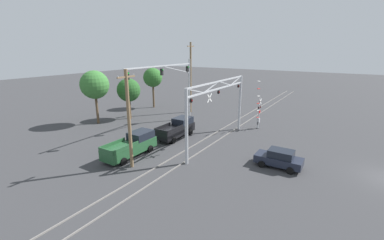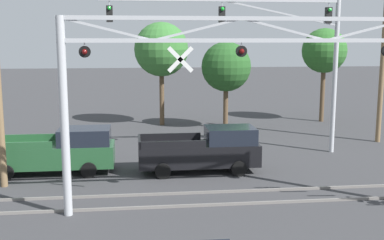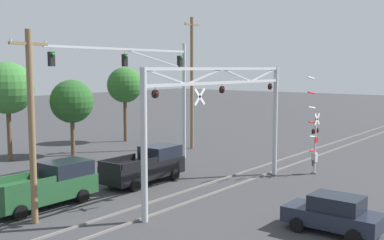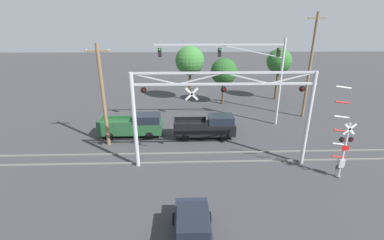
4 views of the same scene
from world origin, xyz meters
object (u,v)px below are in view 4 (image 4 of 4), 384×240
sedan_waiting (193,228)px  background_tree_far_right_verge (224,72)px  utility_pole_right (310,66)px  traffic_signal_span (252,66)px  pickup_truck_lead (207,127)px  background_tree_beyond_span (190,61)px  background_tree_far_left_verge (279,61)px  pickup_truck_following (134,125)px  utility_pole_left (103,95)px  crossing_signal_mast (343,149)px  crossing_gantry (223,106)px

sedan_waiting → background_tree_far_right_verge: bearing=78.2°
sedan_waiting → utility_pole_right: utility_pole_right is taller
utility_pole_right → background_tree_far_right_verge: (-8.04, 5.24, -1.39)m
traffic_signal_span → pickup_truck_lead: bearing=-146.0°
background_tree_beyond_span → background_tree_far_left_verge: background_tree_beyond_span is taller
pickup_truck_following → sedan_waiting: 13.29m
pickup_truck_following → utility_pole_left: utility_pole_left is taller
background_tree_far_right_verge → pickup_truck_following: bearing=-133.9°
crossing_signal_mast → pickup_truck_following: (-14.51, 7.34, -1.06)m
crossing_signal_mast → sedan_waiting: bearing=-152.5°
traffic_signal_span → pickup_truck_lead: (-4.41, -2.98, -4.83)m
crossing_signal_mast → traffic_signal_span: size_ratio=0.51×
pickup_truck_following → background_tree_far_left_verge: size_ratio=0.83×
traffic_signal_span → pickup_truck_following: size_ratio=2.17×
utility_pole_left → background_tree_beyond_span: 15.30m
traffic_signal_span → utility_pole_left: bearing=-161.6°
crossing_gantry → pickup_truck_lead: 5.95m
background_tree_far_left_verge → pickup_truck_lead: bearing=-130.2°
traffic_signal_span → background_tree_far_left_verge: 11.09m
traffic_signal_span → background_tree_far_left_verge: size_ratio=1.80×
utility_pole_left → utility_pole_right: (19.38, 6.40, 1.24)m
crossing_signal_mast → sedan_waiting: size_ratio=1.59×
pickup_truck_lead → background_tree_beyond_span: bearing=95.7°
crossing_signal_mast → traffic_signal_span: 11.09m
pickup_truck_following → background_tree_far_right_verge: background_tree_far_right_verge is taller
traffic_signal_span → background_tree_far_right_verge: 7.73m
pickup_truck_lead → pickup_truck_following: same height
crossing_signal_mast → utility_pole_right: (3.00, 11.95, 3.45)m
crossing_gantry → utility_pole_right: size_ratio=1.13×
sedan_waiting → background_tree_far_left_verge: (12.12, 24.17, 4.29)m
pickup_truck_following → utility_pole_left: size_ratio=0.68×
sedan_waiting → background_tree_far_right_verge: size_ratio=0.67×
crossing_gantry → background_tree_far_left_verge: bearing=60.1°
crossing_gantry → sedan_waiting: bearing=-107.9°
pickup_truck_following → utility_pole_right: bearing=14.7°
crossing_signal_mast → background_tree_far_right_verge: size_ratio=1.07×
crossing_signal_mast → utility_pole_left: utility_pole_left is taller
traffic_signal_span → background_tree_far_right_verge: traffic_signal_span is taller
pickup_truck_lead → utility_pole_right: (10.97, 5.13, 4.51)m
utility_pole_right → background_tree_far_left_verge: bearing=94.7°
sedan_waiting → pickup_truck_lead: bearing=81.7°
pickup_truck_lead → utility_pole_left: utility_pole_left is taller
crossing_gantry → pickup_truck_following: (-7.06, 5.39, -3.38)m
crossing_gantry → pickup_truck_following: crossing_gantry is taller
pickup_truck_following → background_tree_far_right_verge: bearing=46.1°
pickup_truck_lead → background_tree_far_right_verge: bearing=74.2°
utility_pole_right → background_tree_far_right_verge: size_ratio=1.86×
crossing_signal_mast → utility_pole_right: size_ratio=0.58×
traffic_signal_span → sedan_waiting: size_ratio=3.13×
utility_pole_left → background_tree_beyond_span: (7.19, 13.47, 0.94)m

